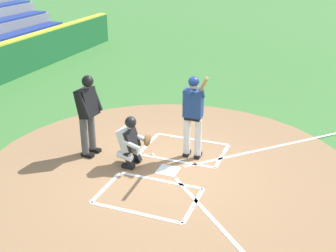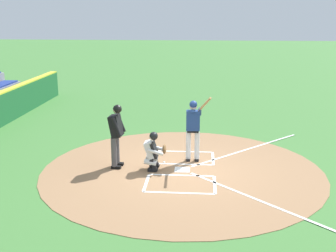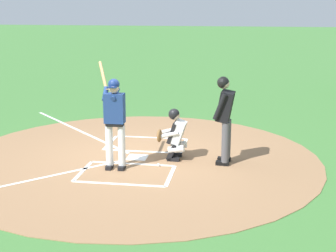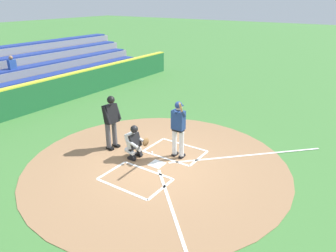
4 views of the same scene
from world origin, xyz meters
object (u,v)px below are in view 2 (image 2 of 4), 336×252
Objects in this scene: batter at (193,126)px; catcher at (153,150)px; plate_umpire at (116,132)px; baseball at (164,162)px.

catcher is (0.80, -1.11, -0.51)m from batter.
plate_umpire is (-0.12, -1.07, 0.49)m from catcher.
batter is 28.76× the size of baseball.
plate_umpire is at bearing -72.24° from baseball.
batter is 1.46m from catcher.
catcher is at bearing 83.59° from plate_umpire.
baseball is (-0.43, 1.33, -1.04)m from plate_umpire.
plate_umpire is 1.74m from baseball.
plate_umpire is (0.68, -2.19, -0.02)m from batter.
batter reaches higher than baseball.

